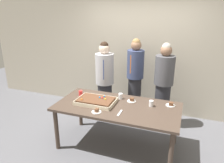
{
  "coord_description": "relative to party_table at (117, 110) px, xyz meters",
  "views": [
    {
      "loc": [
        1.0,
        -2.97,
        2.27
      ],
      "look_at": [
        -0.15,
        0.15,
        1.12
      ],
      "focal_mm": 33.92,
      "sensor_mm": 36.0,
      "label": 1
    }
  ],
  "objects": [
    {
      "name": "ground_plane",
      "position": [
        0.0,
        0.0,
        -0.69
      ],
      "size": [
        12.0,
        12.0,
        0.0
      ],
      "primitive_type": "plane",
      "color": "#5B5B60"
    },
    {
      "name": "drink_cup_nearest",
      "position": [
        -0.76,
        0.16,
        0.13
      ],
      "size": [
        0.07,
        0.07,
        0.1
      ],
      "primitive_type": "cylinder",
      "color": "red",
      "rests_on": "party_table"
    },
    {
      "name": "interior_back_panel",
      "position": [
        0.0,
        1.6,
        0.81
      ],
      "size": [
        8.0,
        0.12,
        3.0
      ],
      "primitive_type": "cube",
      "color": "#B2A893",
      "rests_on": "ground_plane"
    },
    {
      "name": "person_green_shirt_behind",
      "position": [
        -0.56,
        0.83,
        0.17
      ],
      "size": [
        0.37,
        0.37,
        1.67
      ],
      "rotation": [
        0.0,
        0.0,
        -1.35
      ],
      "color": "#28282D",
      "rests_on": "ground_plane"
    },
    {
      "name": "person_serving_front",
      "position": [
        0.0,
        1.13,
        0.2
      ],
      "size": [
        0.35,
        0.35,
        1.72
      ],
      "rotation": [
        0.0,
        0.0,
        -1.88
      ],
      "color": "#28282D",
      "rests_on": "ground_plane"
    },
    {
      "name": "party_table",
      "position": [
        0.0,
        0.0,
        0.0
      ],
      "size": [
        2.01,
        0.99,
        0.77
      ],
      "color": "#47382D",
      "rests_on": "ground_plane"
    },
    {
      "name": "plated_slice_near_right",
      "position": [
        -0.22,
        -0.33,
        0.1
      ],
      "size": [
        0.15,
        0.15,
        0.06
      ],
      "color": "white",
      "rests_on": "party_table"
    },
    {
      "name": "cake_server_utensil",
      "position": [
        0.12,
        -0.24,
        0.08
      ],
      "size": [
        0.03,
        0.2,
        0.01
      ],
      "primitive_type": "cube",
      "color": "silver",
      "rests_on": "party_table"
    },
    {
      "name": "drink_cup_far_end",
      "position": [
        -0.04,
        0.28,
        0.13
      ],
      "size": [
        0.07,
        0.07,
        0.1
      ],
      "primitive_type": "cylinder",
      "color": "white",
      "rests_on": "party_table"
    },
    {
      "name": "person_striped_tie_right",
      "position": [
        0.61,
        0.98,
        0.18
      ],
      "size": [
        0.37,
        0.37,
        1.68
      ],
      "rotation": [
        0.0,
        0.0,
        -2.34
      ],
      "color": "#28282D",
      "rests_on": "ground_plane"
    },
    {
      "name": "plated_slice_near_left",
      "position": [
        0.18,
        0.24,
        0.1
      ],
      "size": [
        0.15,
        0.15,
        0.07
      ],
      "color": "white",
      "rests_on": "party_table"
    },
    {
      "name": "plated_slice_far_left",
      "position": [
        0.82,
        0.29,
        0.1
      ],
      "size": [
        0.15,
        0.15,
        0.06
      ],
      "color": "white",
      "rests_on": "party_table"
    },
    {
      "name": "drink_cup_middle",
      "position": [
        0.52,
        0.16,
        0.13
      ],
      "size": [
        0.07,
        0.07,
        0.1
      ],
      "primitive_type": "cylinder",
      "color": "white",
      "rests_on": "party_table"
    },
    {
      "name": "sheet_cake",
      "position": [
        -0.37,
        -0.02,
        0.11
      ],
      "size": [
        0.64,
        0.44,
        0.1
      ],
      "color": "beige",
      "rests_on": "party_table"
    }
  ]
}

